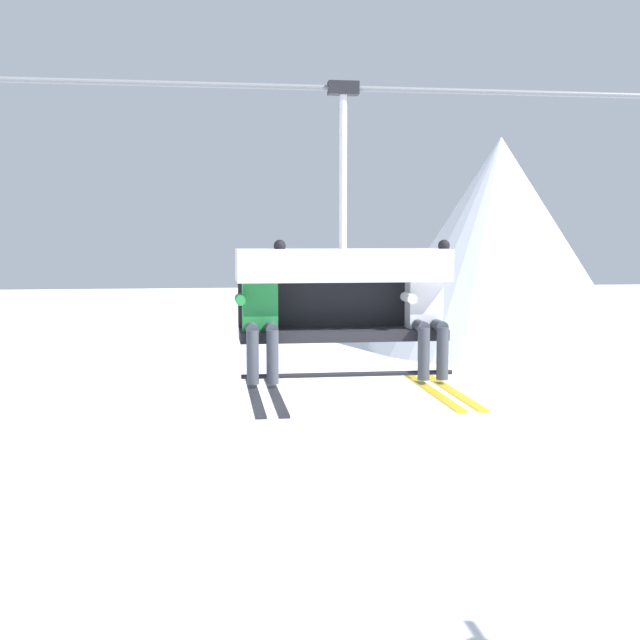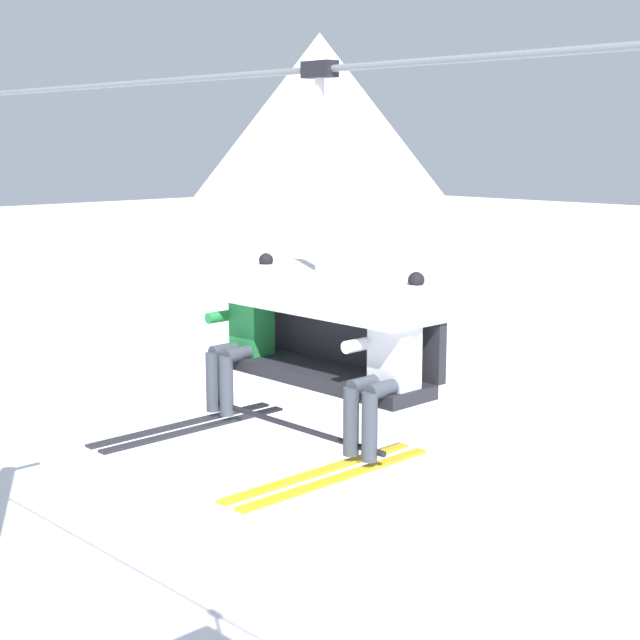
% 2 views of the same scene
% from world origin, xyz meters
% --- Properties ---
extents(mountain_peak_west, '(22.93, 22.93, 14.41)m').
position_xyz_m(mountain_peak_west, '(-41.51, 40.09, 7.21)').
color(mountain_peak_west, white).
rests_on(mountain_peak_west, ground_plane).
extents(lift_cable, '(20.37, 0.05, 0.05)m').
position_xyz_m(lift_cable, '(1.66, -0.80, 7.98)').
color(lift_cable, slate).
extents(chairlift_chair, '(1.97, 0.74, 2.67)m').
position_xyz_m(chairlift_chair, '(1.26, -0.73, 6.23)').
color(chairlift_chair, '#232328').
extents(skier_green, '(0.48, 1.70, 1.34)m').
position_xyz_m(skier_green, '(0.48, -0.94, 5.95)').
color(skier_green, '#23843D').
extents(skier_white, '(0.48, 1.70, 1.34)m').
position_xyz_m(skier_white, '(2.04, -0.94, 5.95)').
color(skier_white, silver).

